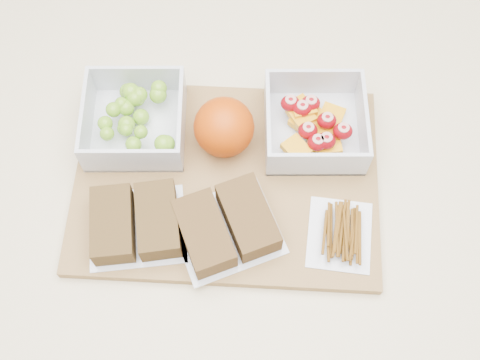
{
  "coord_description": "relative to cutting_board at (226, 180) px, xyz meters",
  "views": [
    {
      "loc": [
        -0.0,
        -0.35,
        1.67
      ],
      "look_at": [
        0.0,
        0.0,
        0.93
      ],
      "focal_mm": 45.0,
      "sensor_mm": 36.0,
      "label": 1
    }
  ],
  "objects": [
    {
      "name": "ground",
      "position": [
        0.02,
        -0.01,
        -0.91
      ],
      "size": [
        4.0,
        4.0,
        0.0
      ],
      "primitive_type": "plane",
      "color": "gray",
      "rests_on": "ground"
    },
    {
      "name": "sandwich_bag_center",
      "position": [
        0.0,
        -0.08,
        0.03
      ],
      "size": [
        0.17,
        0.16,
        0.04
      ],
      "color": "silver",
      "rests_on": "cutting_board"
    },
    {
      "name": "orange",
      "position": [
        -0.0,
        0.06,
        0.05
      ],
      "size": [
        0.08,
        0.08,
        0.08
      ],
      "primitive_type": "sphere",
      "color": "#C34004",
      "rests_on": "cutting_board"
    },
    {
      "name": "counter",
      "position": [
        0.02,
        -0.01,
        -0.46
      ],
      "size": [
        1.2,
        0.9,
        0.9
      ],
      "primitive_type": "cube",
      "color": "beige",
      "rests_on": "ground"
    },
    {
      "name": "cutting_board",
      "position": [
        0.0,
        0.0,
        0.0
      ],
      "size": [
        0.44,
        0.32,
        0.02
      ],
      "primitive_type": "cube",
      "rotation": [
        0.0,
        0.0,
        -0.06
      ],
      "color": "olive",
      "rests_on": "counter"
    },
    {
      "name": "sandwich_bag_left",
      "position": [
        -0.12,
        -0.07,
        0.03
      ],
      "size": [
        0.14,
        0.13,
        0.04
      ],
      "color": "silver",
      "rests_on": "cutting_board"
    },
    {
      "name": "pretzel_bag",
      "position": [
        0.15,
        -0.09,
        0.02
      ],
      "size": [
        0.1,
        0.11,
        0.02
      ],
      "color": "silver",
      "rests_on": "cutting_board"
    },
    {
      "name": "fruit_container",
      "position": [
        0.12,
        0.07,
        0.03
      ],
      "size": [
        0.14,
        0.14,
        0.06
      ],
      "color": "silver",
      "rests_on": "cutting_board"
    },
    {
      "name": "grape_container",
      "position": [
        -0.13,
        0.08,
        0.03
      ],
      "size": [
        0.14,
        0.14,
        0.06
      ],
      "color": "silver",
      "rests_on": "cutting_board"
    }
  ]
}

